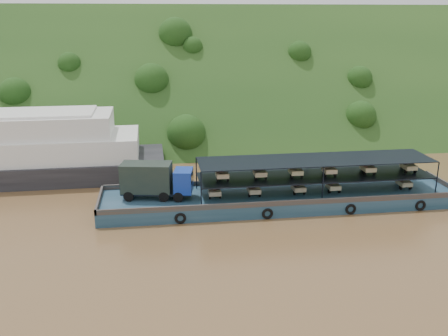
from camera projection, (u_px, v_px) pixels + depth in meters
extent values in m
plane|color=brown|center=(248.00, 207.00, 48.86)|extent=(160.00, 160.00, 0.00)
cube|color=#1A3B15|center=(208.00, 129.00, 82.97)|extent=(140.00, 39.60, 39.60)
cube|color=#133244|center=(279.00, 199.00, 49.39)|extent=(35.00, 7.00, 1.20)
cube|color=#592D19|center=(272.00, 180.00, 52.36)|extent=(35.00, 0.20, 0.50)
cube|color=#592D19|center=(289.00, 203.00, 45.92)|extent=(35.00, 0.20, 0.50)
cube|color=#592D19|center=(444.00, 183.00, 51.45)|extent=(0.20, 7.00, 0.50)
cube|color=#592D19|center=(99.00, 199.00, 46.83)|extent=(0.20, 7.00, 0.50)
torus|color=black|center=(180.00, 218.00, 44.71)|extent=(1.06, 0.26, 1.06)
torus|color=black|center=(268.00, 214.00, 45.77)|extent=(1.06, 0.26, 1.06)
torus|color=black|center=(351.00, 209.00, 46.83)|extent=(1.06, 0.26, 1.06)
torus|color=black|center=(421.00, 206.00, 47.76)|extent=(1.06, 0.26, 1.06)
cylinder|color=black|center=(129.00, 196.00, 46.93)|extent=(1.03, 0.51, 0.98)
cylinder|color=black|center=(133.00, 189.00, 48.90)|extent=(1.03, 0.51, 0.98)
cylinder|color=black|center=(164.00, 197.00, 46.80)|extent=(1.03, 0.51, 0.98)
cylinder|color=black|center=(167.00, 189.00, 48.77)|extent=(1.03, 0.51, 0.98)
cylinder|color=black|center=(178.00, 197.00, 46.75)|extent=(1.03, 0.51, 0.98)
cylinder|color=black|center=(181.00, 190.00, 48.72)|extent=(1.03, 0.51, 0.98)
cube|color=black|center=(157.00, 191.00, 47.78)|extent=(6.95, 3.31, 0.20)
cube|color=navy|center=(183.00, 181.00, 47.35)|extent=(2.06, 2.61, 2.16)
cube|color=black|center=(192.00, 177.00, 47.20)|extent=(0.41, 1.94, 0.88)
cube|color=black|center=(146.00, 177.00, 47.40)|extent=(5.05, 3.16, 2.75)
cube|color=black|center=(315.00, 176.00, 49.20)|extent=(23.00, 5.00, 0.12)
cube|color=black|center=(316.00, 160.00, 48.72)|extent=(23.00, 5.00, 0.08)
cylinder|color=black|center=(201.00, 189.00, 45.30)|extent=(0.12, 0.12, 3.30)
cylinder|color=black|center=(196.00, 173.00, 50.04)|extent=(0.12, 0.12, 3.30)
cylinder|color=black|center=(323.00, 184.00, 46.83)|extent=(0.12, 0.12, 3.30)
cylinder|color=black|center=(307.00, 168.00, 51.57)|extent=(0.12, 0.12, 3.30)
cylinder|color=black|center=(437.00, 178.00, 48.36)|extent=(0.12, 0.12, 3.30)
cylinder|color=black|center=(412.00, 164.00, 53.10)|extent=(0.12, 0.12, 3.30)
cylinder|color=black|center=(213.00, 190.00, 49.26)|extent=(0.12, 0.52, 0.52)
cylinder|color=black|center=(210.00, 197.00, 47.49)|extent=(0.14, 0.52, 0.52)
cylinder|color=black|center=(220.00, 196.00, 47.63)|extent=(0.14, 0.52, 0.52)
cube|color=#CAB78F|center=(214.00, 192.00, 47.79)|extent=(1.15, 1.50, 0.44)
cube|color=red|center=(213.00, 186.00, 48.83)|extent=(0.55, 0.80, 0.80)
cube|color=red|center=(213.00, 182.00, 48.49)|extent=(0.50, 0.10, 0.10)
cylinder|color=black|center=(251.00, 188.00, 49.78)|extent=(0.12, 0.52, 0.52)
cylinder|color=black|center=(249.00, 195.00, 48.00)|extent=(0.14, 0.52, 0.52)
cylinder|color=black|center=(260.00, 194.00, 48.14)|extent=(0.14, 0.52, 0.52)
cube|color=#C6B88C|center=(254.00, 190.00, 48.30)|extent=(1.15, 1.50, 0.44)
cube|color=red|center=(252.00, 184.00, 49.34)|extent=(0.55, 0.80, 0.80)
cube|color=red|center=(252.00, 180.00, 49.01)|extent=(0.50, 0.10, 0.10)
cylinder|color=black|center=(294.00, 186.00, 50.37)|extent=(0.12, 0.52, 0.52)
cylinder|color=black|center=(294.00, 193.00, 48.60)|extent=(0.14, 0.52, 0.52)
cylinder|color=black|center=(304.00, 192.00, 48.73)|extent=(0.14, 0.52, 0.52)
cube|color=tan|center=(299.00, 188.00, 48.90)|extent=(1.15, 1.50, 0.44)
cube|color=red|center=(295.00, 182.00, 49.93)|extent=(0.55, 0.80, 0.80)
cube|color=red|center=(296.00, 178.00, 49.60)|extent=(0.50, 0.10, 0.10)
cylinder|color=black|center=(328.00, 185.00, 50.84)|extent=(0.12, 0.52, 0.52)
cylinder|color=black|center=(329.00, 191.00, 49.07)|extent=(0.14, 0.52, 0.52)
cylinder|color=black|center=(339.00, 190.00, 49.20)|extent=(0.14, 0.52, 0.52)
cube|color=beige|center=(333.00, 186.00, 49.37)|extent=(1.15, 1.50, 0.44)
cube|color=#AF0B11|center=(329.00, 181.00, 50.41)|extent=(0.55, 0.80, 0.80)
cube|color=#AF0B11|center=(330.00, 177.00, 50.07)|extent=(0.50, 0.10, 0.10)
cylinder|color=black|center=(397.00, 182.00, 51.83)|extent=(0.12, 0.52, 0.52)
cylinder|color=black|center=(401.00, 187.00, 50.06)|extent=(0.14, 0.52, 0.52)
cylinder|color=black|center=(410.00, 187.00, 50.19)|extent=(0.14, 0.52, 0.52)
cube|color=#BDB385|center=(404.00, 183.00, 50.36)|extent=(1.15, 1.50, 0.44)
cube|color=red|center=(399.00, 178.00, 51.40)|extent=(0.55, 0.80, 0.80)
cube|color=red|center=(400.00, 174.00, 51.06)|extent=(0.50, 0.10, 0.10)
cylinder|color=black|center=(220.00, 173.00, 48.86)|extent=(0.12, 0.52, 0.52)
cylinder|color=black|center=(217.00, 179.00, 47.09)|extent=(0.14, 0.52, 0.52)
cylinder|color=black|center=(228.00, 179.00, 47.22)|extent=(0.14, 0.52, 0.52)
cube|color=#C6B38C|center=(222.00, 174.00, 47.39)|extent=(1.15, 1.50, 0.44)
cube|color=red|center=(221.00, 169.00, 48.43)|extent=(0.55, 0.80, 0.80)
cube|color=red|center=(221.00, 165.00, 48.09)|extent=(0.50, 0.10, 0.10)
cylinder|color=black|center=(257.00, 172.00, 49.35)|extent=(0.12, 0.52, 0.52)
cylinder|color=black|center=(255.00, 178.00, 47.58)|extent=(0.14, 0.52, 0.52)
cylinder|color=black|center=(266.00, 177.00, 47.71)|extent=(0.14, 0.52, 0.52)
cube|color=tan|center=(260.00, 173.00, 47.88)|extent=(1.15, 1.50, 0.44)
cube|color=#1A3DA1|center=(257.00, 168.00, 48.91)|extent=(0.55, 0.80, 0.80)
cube|color=#1A3DA1|center=(258.00, 163.00, 48.58)|extent=(0.50, 0.10, 0.10)
cylinder|color=black|center=(292.00, 170.00, 49.82)|extent=(0.12, 0.52, 0.52)
cylinder|color=black|center=(292.00, 176.00, 48.05)|extent=(0.14, 0.52, 0.52)
cylinder|color=black|center=(302.00, 175.00, 48.18)|extent=(0.14, 0.52, 0.52)
cube|color=#C4BD8A|center=(296.00, 171.00, 48.35)|extent=(1.15, 1.50, 0.44)
cube|color=#C5B68B|center=(293.00, 166.00, 49.39)|extent=(0.55, 0.80, 0.80)
cube|color=#C5B68B|center=(293.00, 162.00, 49.05)|extent=(0.50, 0.10, 0.10)
cylinder|color=black|center=(324.00, 169.00, 50.27)|extent=(0.12, 0.52, 0.52)
cylinder|color=black|center=(325.00, 174.00, 48.50)|extent=(0.14, 0.52, 0.52)
cylinder|color=black|center=(335.00, 174.00, 48.63)|extent=(0.14, 0.52, 0.52)
cube|color=beige|center=(329.00, 170.00, 48.80)|extent=(1.15, 1.50, 0.44)
cube|color=beige|center=(325.00, 165.00, 49.84)|extent=(0.55, 0.80, 0.80)
cube|color=beige|center=(326.00, 161.00, 49.50)|extent=(0.50, 0.10, 0.10)
cylinder|color=black|center=(362.00, 167.00, 50.80)|extent=(0.12, 0.52, 0.52)
cylinder|color=black|center=(364.00, 173.00, 49.03)|extent=(0.14, 0.52, 0.52)
cylinder|color=black|center=(374.00, 172.00, 49.17)|extent=(0.14, 0.52, 0.52)
cube|color=#C2B789|center=(368.00, 168.00, 49.33)|extent=(1.15, 1.50, 0.44)
cube|color=red|center=(364.00, 163.00, 50.37)|extent=(0.55, 0.80, 0.80)
cube|color=red|center=(365.00, 159.00, 50.03)|extent=(0.50, 0.10, 0.10)
cylinder|color=black|center=(402.00, 166.00, 51.37)|extent=(0.12, 0.52, 0.52)
cylinder|color=black|center=(405.00, 171.00, 49.60)|extent=(0.14, 0.52, 0.52)
cylinder|color=black|center=(415.00, 171.00, 49.73)|extent=(0.14, 0.52, 0.52)
cube|color=#BEB586|center=(409.00, 166.00, 49.90)|extent=(1.15, 1.50, 0.44)
cube|color=tan|center=(404.00, 162.00, 50.94)|extent=(0.55, 0.80, 0.80)
cube|color=tan|center=(405.00, 157.00, 50.60)|extent=(0.50, 0.10, 0.10)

